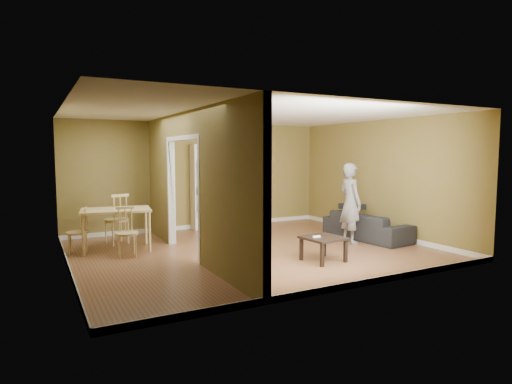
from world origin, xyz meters
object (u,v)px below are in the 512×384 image
at_px(coffee_table, 323,241).
at_px(chair_far, 117,219).
at_px(chair_left, 77,231).
at_px(sofa, 367,222).
at_px(bookshelf, 209,187).
at_px(dining_table, 116,213).
at_px(chair_near, 126,232).
at_px(person, 351,196).

height_order(coffee_table, chair_far, chair_far).
bearing_deg(coffee_table, chair_left, 145.97).
bearing_deg(sofa, bookshelf, 37.15).
distance_m(dining_table, chair_far, 0.62).
bearing_deg(bookshelf, chair_left, -155.36).
bearing_deg(chair_near, sofa, -4.11).
bearing_deg(person, chair_left, 78.69).
bearing_deg(chair_left, chair_near, 64.38).
bearing_deg(bookshelf, dining_table, -150.58).
bearing_deg(sofa, dining_table, 68.88).
bearing_deg(dining_table, sofa, -16.18).
relative_size(coffee_table, chair_near, 0.72).
xyz_separation_m(sofa, person, (-0.59, -0.15, 0.60)).
relative_size(sofa, chair_far, 1.91).
relative_size(dining_table, chair_left, 1.47).
height_order(bookshelf, chair_far, bookshelf).
bearing_deg(chair_near, chair_left, 149.81).
distance_m(sofa, chair_far, 5.30).
height_order(coffee_table, dining_table, dining_table).
bearing_deg(chair_near, bookshelf, 45.51).
bearing_deg(dining_table, chair_far, 79.78).
distance_m(coffee_table, chair_left, 4.47).
distance_m(sofa, chair_near, 5.00).
xyz_separation_m(bookshelf, chair_left, (-3.15, -1.44, -0.60)).
distance_m(bookshelf, chair_far, 2.53).
relative_size(sofa, bookshelf, 0.96).
bearing_deg(dining_table, person, -19.94).
distance_m(person, dining_table, 4.69).
xyz_separation_m(chair_near, chair_far, (0.04, 1.20, 0.08)).
bearing_deg(chair_far, bookshelf, -176.72).
relative_size(person, chair_left, 2.25).
distance_m(sofa, person, 0.85).
bearing_deg(chair_left, sofa, 86.37).
distance_m(dining_table, chair_near, 0.68).
xyz_separation_m(bookshelf, chair_near, (-2.38, -2.00, -0.59)).
distance_m(coffee_table, chair_far, 4.28).
distance_m(sofa, coffee_table, 2.29).
height_order(person, bookshelf, bookshelf).
distance_m(person, chair_far, 4.84).
bearing_deg(chair_far, dining_table, 64.19).
relative_size(bookshelf, chair_far, 1.98).
bearing_deg(chair_near, dining_table, 101.68).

